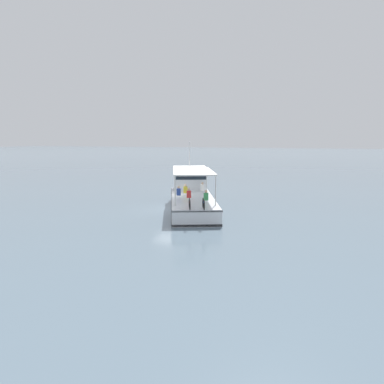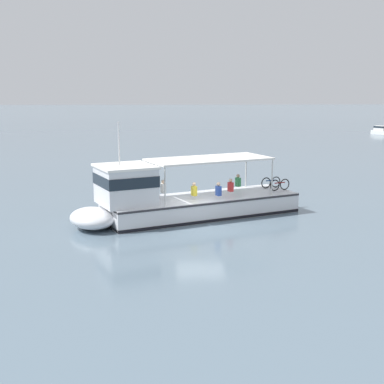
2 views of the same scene
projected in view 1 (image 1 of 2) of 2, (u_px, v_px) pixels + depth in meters
name	position (u px, v px, depth m)	size (l,w,h in m)	color
ground_plane	(170.00, 209.00, 29.60)	(400.00, 400.00, 0.00)	slate
ferry_main	(191.00, 195.00, 30.18)	(7.91, 12.88, 5.32)	silver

